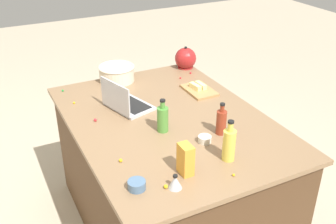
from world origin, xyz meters
name	(u,v)px	position (x,y,z in m)	size (l,w,h in m)	color
ground_plane	(168,223)	(0.00, 0.00, 0.00)	(12.00, 12.00, 0.00)	#B7A88E
island_counter	(168,175)	(0.00, 0.00, 0.45)	(1.65, 1.21, 0.90)	#4C331E
laptop	(125,103)	(0.25, 0.20, 0.95)	(0.36, 0.31, 0.22)	#B7B7BC
mixing_bowl_large	(117,73)	(0.73, 0.08, 0.96)	(0.28, 0.28, 0.12)	beige
bottle_olive	(163,119)	(-0.12, 0.10, 0.99)	(0.07, 0.07, 0.21)	#4C8C38
bottle_oil	(229,144)	(-0.55, -0.09, 1.00)	(0.07, 0.07, 0.24)	#DBC64C
bottle_soy	(221,122)	(-0.31, -0.21, 0.98)	(0.06, 0.06, 0.20)	maroon
kettle	(185,59)	(0.73, -0.53, 0.98)	(0.21, 0.18, 0.20)	maroon
cutting_board	(199,90)	(0.27, -0.39, 0.91)	(0.28, 0.18, 0.02)	#AD7F4C
butter_stick_left	(201,85)	(0.29, -0.42, 0.94)	(0.11, 0.04, 0.04)	#F4E58C
butter_stick_right	(195,87)	(0.29, -0.37, 0.94)	(0.11, 0.04, 0.04)	#F4E58C
ramekin_small	(205,139)	(-0.35, -0.07, 0.92)	(0.08, 0.08, 0.04)	beige
ramekin_medium	(137,185)	(-0.57, 0.46, 0.92)	(0.09, 0.09, 0.05)	slate
kitchen_timer	(175,182)	(-0.64, 0.28, 0.94)	(0.07, 0.07, 0.08)	#B2B2B7
candy_bag	(186,159)	(-0.56, 0.18, 0.99)	(0.09, 0.06, 0.17)	gold
candy_0	(63,91)	(0.72, 0.51, 0.91)	(0.02, 0.02, 0.02)	green
candy_1	(74,103)	(0.48, 0.49, 0.91)	(0.02, 0.02, 0.02)	yellow
candy_2	(191,73)	(0.59, -0.50, 0.91)	(0.02, 0.02, 0.02)	red
candy_3	(234,175)	(-0.70, -0.03, 0.91)	(0.01, 0.01, 0.01)	yellow
candy_4	(180,78)	(0.54, -0.38, 0.91)	(0.01, 0.01, 0.01)	red
candy_5	(166,186)	(-0.63, 0.33, 0.91)	(0.02, 0.02, 0.02)	yellow
candy_6	(121,160)	(-0.32, 0.45, 0.91)	(0.02, 0.02, 0.02)	yellow
candy_7	(95,120)	(0.18, 0.43, 0.91)	(0.02, 0.02, 0.02)	red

